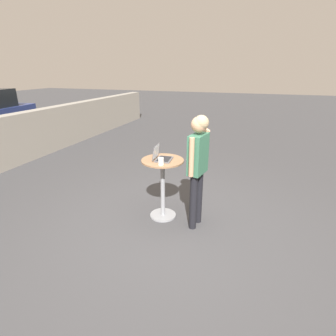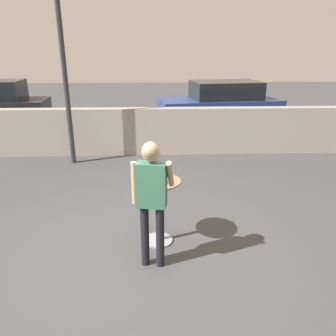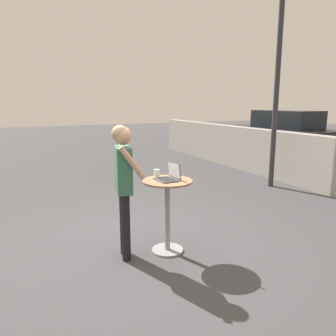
{
  "view_description": "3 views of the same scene",
  "coord_description": "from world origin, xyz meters",
  "px_view_note": "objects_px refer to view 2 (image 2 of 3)",
  "views": [
    {
      "loc": [
        -3.22,
        -1.01,
        2.29
      ],
      "look_at": [
        0.11,
        0.14,
        0.96
      ],
      "focal_mm": 28.0,
      "sensor_mm": 36.0,
      "label": 1
    },
    {
      "loc": [
        0.32,
        -3.96,
        2.73
      ],
      "look_at": [
        0.49,
        0.17,
        1.22
      ],
      "focal_mm": 35.0,
      "sensor_mm": 36.0,
      "label": 2
    },
    {
      "loc": [
        4.1,
        -1.44,
        1.99
      ],
      "look_at": [
        0.37,
        0.31,
        1.15
      ],
      "focal_mm": 35.0,
      "sensor_mm": 36.0,
      "label": 3
    }
  ],
  "objects_px": {
    "laptop": "(157,177)",
    "coffee_mug": "(142,179)",
    "standing_person": "(152,190)",
    "street_lamp": "(61,38)",
    "cafe_table": "(158,202)",
    "parked_car_near_street": "(220,104)"
  },
  "relations": [
    {
      "from": "coffee_mug",
      "to": "standing_person",
      "type": "height_order",
      "value": "standing_person"
    },
    {
      "from": "standing_person",
      "to": "street_lamp",
      "type": "bearing_deg",
      "value": 115.33
    },
    {
      "from": "laptop",
      "to": "coffee_mug",
      "type": "relative_size",
      "value": 2.73
    },
    {
      "from": "laptop",
      "to": "street_lamp",
      "type": "xyz_separation_m",
      "value": [
        -2.11,
        3.71,
        1.93
      ]
    },
    {
      "from": "coffee_mug",
      "to": "standing_person",
      "type": "relative_size",
      "value": 0.07
    },
    {
      "from": "parked_car_near_street",
      "to": "coffee_mug",
      "type": "bearing_deg",
      "value": -108.67
    },
    {
      "from": "cafe_table",
      "to": "street_lamp",
      "type": "height_order",
      "value": "street_lamp"
    },
    {
      "from": "coffee_mug",
      "to": "parked_car_near_street",
      "type": "distance_m",
      "value": 8.05
    },
    {
      "from": "laptop",
      "to": "standing_person",
      "type": "height_order",
      "value": "standing_person"
    },
    {
      "from": "standing_person",
      "to": "parked_car_near_street",
      "type": "distance_m",
      "value": 8.49
    },
    {
      "from": "laptop",
      "to": "standing_person",
      "type": "relative_size",
      "value": 0.19
    },
    {
      "from": "cafe_table",
      "to": "laptop",
      "type": "xyz_separation_m",
      "value": [
        -0.0,
        0.02,
        0.39
      ]
    },
    {
      "from": "cafe_table",
      "to": "standing_person",
      "type": "xyz_separation_m",
      "value": [
        -0.08,
        -0.57,
        0.45
      ]
    },
    {
      "from": "laptop",
      "to": "parked_car_near_street",
      "type": "relative_size",
      "value": 0.07
    },
    {
      "from": "standing_person",
      "to": "street_lamp",
      "type": "relative_size",
      "value": 0.37
    },
    {
      "from": "laptop",
      "to": "street_lamp",
      "type": "relative_size",
      "value": 0.07
    },
    {
      "from": "cafe_table",
      "to": "laptop",
      "type": "height_order",
      "value": "laptop"
    },
    {
      "from": "laptop",
      "to": "standing_person",
      "type": "xyz_separation_m",
      "value": [
        -0.08,
        -0.59,
        0.06
      ]
    },
    {
      "from": "cafe_table",
      "to": "parked_car_near_street",
      "type": "bearing_deg",
      "value": 72.7
    },
    {
      "from": "parked_car_near_street",
      "to": "street_lamp",
      "type": "xyz_separation_m",
      "value": [
        -4.47,
        -3.84,
        2.12
      ]
    },
    {
      "from": "coffee_mug",
      "to": "parked_car_near_street",
      "type": "relative_size",
      "value": 0.03
    },
    {
      "from": "parked_car_near_street",
      "to": "street_lamp",
      "type": "distance_m",
      "value": 6.26
    }
  ]
}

